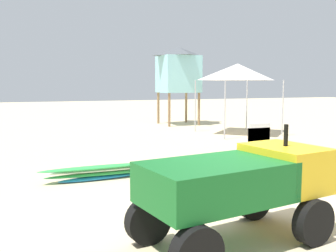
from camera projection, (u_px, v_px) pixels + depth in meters
name	position (u px, v px, depth m)	size (l,w,h in m)	color
ground	(240.00, 216.00, 5.98)	(80.00, 80.00, 0.00)	beige
utility_cart	(240.00, 183.00, 4.91)	(2.71, 1.65, 1.50)	#146023
stacked_plastic_chairs	(255.00, 150.00, 7.60)	(0.48, 0.48, 1.29)	white
surfboard_pile	(101.00, 172.00, 8.25)	(2.68, 0.51, 0.32)	#268CCC
popup_canopy	(238.00, 72.00, 15.47)	(2.61, 2.61, 2.85)	#B2B2B7
lifeguard_tower	(178.00, 69.00, 19.00)	(1.98, 1.98, 3.86)	olive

